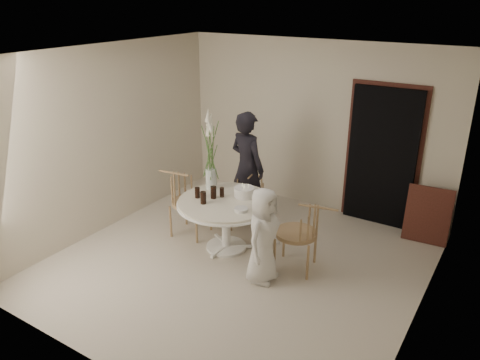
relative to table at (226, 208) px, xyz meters
The scene contains 18 objects.
ground 0.75m from the table, 35.54° to the right, with size 4.50×4.50×0.00m, color beige.
room_shell 1.09m from the table, 35.54° to the right, with size 4.50×4.50×4.50m.
doorway 2.49m from the table, 52.29° to the left, with size 1.00×0.10×2.10m, color black.
door_trim 2.53m from the table, 52.85° to the left, with size 1.12×0.03×2.22m, color #56241D.
table is the anchor object (origin of this frame).
picture_frame 2.87m from the table, 36.47° to the left, with size 0.62×0.04×0.82m, color #56241D.
chair_far 0.80m from the table, 96.36° to the left, with size 0.50×0.54×0.82m.
chair_right 1.17m from the table, ahead, with size 0.61×0.58×0.93m.
chair_left 0.81m from the table, behind, with size 0.60×0.57×0.94m.
girl 0.99m from the table, 104.22° to the left, with size 0.63×0.42×1.74m, color black.
boy 0.90m from the table, 25.95° to the right, with size 0.60×0.39×1.22m, color silver.
birthday_cake 0.33m from the table, 60.07° to the left, with size 0.28×0.28×0.18m.
cola_tumbler_a 0.27m from the table, behind, with size 0.08×0.08×0.17m, color black.
cola_tumbler_b 0.37m from the table, 129.04° to the right, with size 0.08×0.08×0.17m, color black.
cola_tumbler_c 0.44m from the table, 161.05° to the right, with size 0.07×0.07×0.15m, color black.
cola_tumbler_d 0.23m from the table, 146.71° to the left, with size 0.06×0.06×0.13m, color black.
plate_stack 0.41m from the table, 25.57° to the right, with size 0.18×0.18×0.04m, color silver.
flower_vase 0.79m from the table, 149.79° to the left, with size 0.16×0.16×1.16m.
Camera 1 is at (2.89, -4.50, 3.35)m, focal length 35.00 mm.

